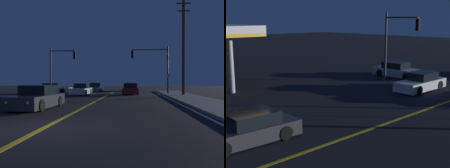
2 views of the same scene
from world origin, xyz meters
TOP-DOWN VIEW (x-y plane):
  - ground_plane at (0.00, 0.00)m, footprint 160.00×160.00m
  - sidewalk_right at (7.99, 10.94)m, footprint 3.20×39.39m
  - lane_line_center at (0.00, 10.94)m, footprint 0.20×37.20m
  - lane_line_edge_right at (6.14, 10.94)m, footprint 0.16×37.20m
  - stop_bar at (3.19, 20.38)m, footprint 6.39×0.50m
  - car_following_oncoming_red at (2.60, 21.95)m, footprint 1.96×4.44m
  - car_distant_tail_white at (-3.12, 20.37)m, footprint 1.86×4.49m
  - car_mid_block_silver at (-7.69, 23.77)m, footprint 4.67×1.95m
  - car_side_waiting_charcoal at (-2.56, 5.81)m, footprint 1.99×4.70m
  - car_lead_oncoming_teal at (-2.84, 29.37)m, footprint 2.02×4.77m
  - car_parked_curb_navy at (2.49, 32.69)m, footprint 1.91×4.64m
  - traffic_signal_near_right at (5.54, 22.68)m, footprint 4.61×0.28m
  - traffic_signal_far_left at (-6.06, 21.28)m, footprint 3.24×0.28m
  - utility_pole_right at (8.29, 18.74)m, footprint 1.53×0.32m
  - street_sign_corner at (6.89, 19.88)m, footprint 0.56×0.07m

SIDE VIEW (x-z plane):
  - ground_plane at x=0.00m, z-range 0.00..0.00m
  - lane_line_center at x=0.00m, z-range 0.00..0.01m
  - lane_line_edge_right at x=6.14m, z-range 0.00..0.01m
  - stop_bar at x=3.19m, z-range 0.00..0.01m
  - sidewalk_right at x=7.99m, z-range 0.00..0.15m
  - car_distant_tail_white at x=-3.12m, z-range -0.09..1.25m
  - car_parked_curb_navy at x=2.49m, z-range -0.09..1.25m
  - car_following_oncoming_red at x=2.60m, z-range -0.09..1.25m
  - car_side_waiting_charcoal at x=-2.56m, z-range -0.09..1.25m
  - car_mid_block_silver at x=-7.69m, z-range -0.09..1.25m
  - car_lead_oncoming_teal at x=-2.84m, z-range -0.09..1.25m
  - street_sign_corner at x=6.89m, z-range 0.42..2.82m
  - traffic_signal_far_left at x=-6.06m, z-range 0.91..6.61m
  - traffic_signal_near_right at x=5.54m, z-range 1.03..6.93m
  - utility_pole_right at x=8.29m, z-range 0.15..10.65m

